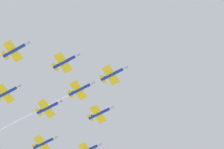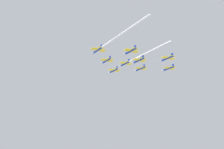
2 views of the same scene
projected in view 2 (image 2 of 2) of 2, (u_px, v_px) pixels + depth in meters
jet_lead at (114, 71)px, 185.35m from camera, size 8.89×12.12×2.52m
jet_port_inner at (106, 61)px, 167.81m from camera, size 8.89×12.12×2.52m
jet_starboard_inner at (140, 69)px, 180.78m from camera, size 8.89×12.12×2.52m
jet_port_outer at (136, 58)px, 162.67m from camera, size 9.48×50.12×2.52m
jet_starboard_outer at (110, 41)px, 137.85m from camera, size 9.93×54.28×2.52m
jet_center_rear at (168, 68)px, 175.89m from camera, size 8.89×12.12×2.52m
jet_port_trail at (138, 60)px, 160.38m from camera, size 8.89×12.12×2.52m
jet_starboard_trail at (130, 51)px, 144.73m from camera, size 8.89×12.12×2.52m
jet_tail_end at (167, 58)px, 158.22m from camera, size 8.89×12.12×2.52m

